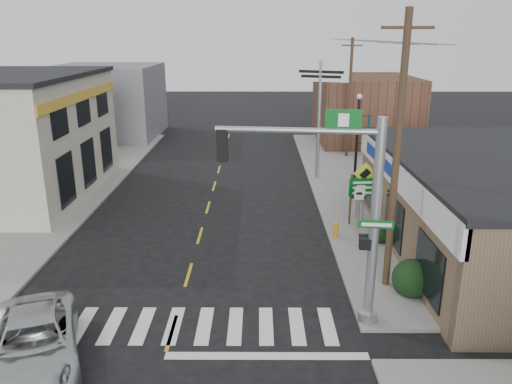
{
  "coord_description": "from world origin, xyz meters",
  "views": [
    {
      "loc": [
        2.73,
        -13.7,
        9.02
      ],
      "look_at": [
        2.65,
        5.94,
        2.8
      ],
      "focal_mm": 35.0,
      "sensor_mm": 36.0,
      "label": 1
    }
  ],
  "objects_px": {
    "guide_sign": "(363,192)",
    "lamp_post": "(358,139)",
    "traffic_signal_pole": "(349,202)",
    "dance_center_sign": "(320,92)",
    "utility_pole_far": "(349,97)",
    "fire_hydrant": "(336,229)",
    "suv": "(34,342)",
    "bare_tree": "(463,194)",
    "utility_pole_near": "(397,153)"
  },
  "relations": [
    {
      "from": "suv",
      "to": "utility_pole_far",
      "type": "height_order",
      "value": "utility_pole_far"
    },
    {
      "from": "fire_hydrant",
      "to": "utility_pole_near",
      "type": "relative_size",
      "value": 0.08
    },
    {
      "from": "utility_pole_far",
      "to": "dance_center_sign",
      "type": "bearing_deg",
      "value": -108.99
    },
    {
      "from": "utility_pole_near",
      "to": "bare_tree",
      "type": "bearing_deg",
      "value": 6.11
    },
    {
      "from": "dance_center_sign",
      "to": "bare_tree",
      "type": "height_order",
      "value": "dance_center_sign"
    },
    {
      "from": "bare_tree",
      "to": "utility_pole_near",
      "type": "bearing_deg",
      "value": -173.57
    },
    {
      "from": "dance_center_sign",
      "to": "bare_tree",
      "type": "xyz_separation_m",
      "value": [
        3.54,
        -14.11,
        -2.08
      ]
    },
    {
      "from": "guide_sign",
      "to": "traffic_signal_pole",
      "type": "bearing_deg",
      "value": -109.65
    },
    {
      "from": "fire_hydrant",
      "to": "utility_pole_far",
      "type": "height_order",
      "value": "utility_pole_far"
    },
    {
      "from": "traffic_signal_pole",
      "to": "guide_sign",
      "type": "height_order",
      "value": "traffic_signal_pole"
    },
    {
      "from": "fire_hydrant",
      "to": "utility_pole_far",
      "type": "distance_m",
      "value": 16.92
    },
    {
      "from": "guide_sign",
      "to": "bare_tree",
      "type": "xyz_separation_m",
      "value": [
        2.28,
        -5.89,
        1.78
      ]
    },
    {
      "from": "traffic_signal_pole",
      "to": "dance_center_sign",
      "type": "height_order",
      "value": "dance_center_sign"
    },
    {
      "from": "traffic_signal_pole",
      "to": "utility_pole_near",
      "type": "xyz_separation_m",
      "value": [
        2.02,
        2.51,
        0.93
      ]
    },
    {
      "from": "traffic_signal_pole",
      "to": "utility_pole_far",
      "type": "relative_size",
      "value": 0.79
    },
    {
      "from": "dance_center_sign",
      "to": "utility_pole_far",
      "type": "relative_size",
      "value": 0.85
    },
    {
      "from": "suv",
      "to": "lamp_post",
      "type": "relative_size",
      "value": 0.87
    },
    {
      "from": "guide_sign",
      "to": "utility_pole_far",
      "type": "bearing_deg",
      "value": 78.64
    },
    {
      "from": "suv",
      "to": "guide_sign",
      "type": "relative_size",
      "value": 2.03
    },
    {
      "from": "traffic_signal_pole",
      "to": "dance_center_sign",
      "type": "bearing_deg",
      "value": 92.56
    },
    {
      "from": "guide_sign",
      "to": "dance_center_sign",
      "type": "bearing_deg",
      "value": 94.0
    },
    {
      "from": "fire_hydrant",
      "to": "guide_sign",
      "type": "bearing_deg",
      "value": 48.17
    },
    {
      "from": "fire_hydrant",
      "to": "dance_center_sign",
      "type": "bearing_deg",
      "value": 88.54
    },
    {
      "from": "dance_center_sign",
      "to": "traffic_signal_pole",
      "type": "bearing_deg",
      "value": -71.51
    },
    {
      "from": "guide_sign",
      "to": "lamp_post",
      "type": "bearing_deg",
      "value": 79.45
    },
    {
      "from": "lamp_post",
      "to": "utility_pole_near",
      "type": "xyz_separation_m",
      "value": [
        -0.73,
        -10.28,
        1.6
      ]
    },
    {
      "from": "suv",
      "to": "utility_pole_far",
      "type": "xyz_separation_m",
      "value": [
        13.1,
        25.22,
        3.88
      ]
    },
    {
      "from": "utility_pole_near",
      "to": "lamp_post",
      "type": "bearing_deg",
      "value": 85.62
    },
    {
      "from": "guide_sign",
      "to": "bare_tree",
      "type": "bearing_deg",
      "value": -73.47
    },
    {
      "from": "bare_tree",
      "to": "utility_pole_far",
      "type": "distance_m",
      "value": 20.36
    },
    {
      "from": "suv",
      "to": "lamp_post",
      "type": "bearing_deg",
      "value": 30.93
    },
    {
      "from": "bare_tree",
      "to": "utility_pole_far",
      "type": "bearing_deg",
      "value": 91.67
    },
    {
      "from": "suv",
      "to": "bare_tree",
      "type": "height_order",
      "value": "bare_tree"
    },
    {
      "from": "dance_center_sign",
      "to": "bare_tree",
      "type": "bearing_deg",
      "value": -53.81
    },
    {
      "from": "suv",
      "to": "guide_sign",
      "type": "xyz_separation_m",
      "value": [
        11.41,
        10.78,
        1.06
      ]
    },
    {
      "from": "utility_pole_near",
      "to": "utility_pole_far",
      "type": "relative_size",
      "value": 1.12
    },
    {
      "from": "suv",
      "to": "utility_pole_near",
      "type": "height_order",
      "value": "utility_pole_near"
    },
    {
      "from": "guide_sign",
      "to": "fire_hydrant",
      "type": "bearing_deg",
      "value": -136.51
    },
    {
      "from": "guide_sign",
      "to": "dance_center_sign",
      "type": "xyz_separation_m",
      "value": [
        -1.26,
        8.23,
        3.86
      ]
    },
    {
      "from": "traffic_signal_pole",
      "to": "fire_hydrant",
      "type": "height_order",
      "value": "traffic_signal_pole"
    },
    {
      "from": "suv",
      "to": "guide_sign",
      "type": "height_order",
      "value": "guide_sign"
    },
    {
      "from": "lamp_post",
      "to": "utility_pole_far",
      "type": "bearing_deg",
      "value": 78.3
    },
    {
      "from": "guide_sign",
      "to": "utility_pole_far",
      "type": "distance_m",
      "value": 14.8
    },
    {
      "from": "lamp_post",
      "to": "utility_pole_near",
      "type": "bearing_deg",
      "value": -98.75
    },
    {
      "from": "utility_pole_far",
      "to": "lamp_post",
      "type": "bearing_deg",
      "value": -90.6
    },
    {
      "from": "suv",
      "to": "dance_center_sign",
      "type": "relative_size",
      "value": 0.69
    },
    {
      "from": "fire_hydrant",
      "to": "bare_tree",
      "type": "relative_size",
      "value": 0.18
    },
    {
      "from": "lamp_post",
      "to": "utility_pole_near",
      "type": "height_order",
      "value": "utility_pole_near"
    },
    {
      "from": "dance_center_sign",
      "to": "utility_pole_far",
      "type": "height_order",
      "value": "utility_pole_far"
    },
    {
      "from": "fire_hydrant",
      "to": "bare_tree",
      "type": "xyz_separation_m",
      "value": [
        3.79,
        -4.2,
        3.01
      ]
    }
  ]
}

